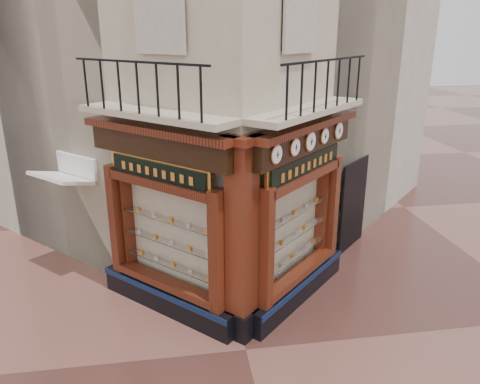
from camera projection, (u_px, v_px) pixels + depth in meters
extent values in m
plane|color=#452520|center=(246.00, 350.00, 8.75)|extent=(80.00, 80.00, 0.00)
cube|color=#BDB393|center=(209.00, 17.00, 12.53)|extent=(11.31, 11.31, 12.00)
cube|color=beige|center=(123.00, 36.00, 14.64)|extent=(11.31, 11.31, 11.00)
cube|color=beige|center=(277.00, 35.00, 15.37)|extent=(11.31, 11.31, 11.00)
cube|color=black|center=(167.00, 299.00, 9.89)|extent=(2.72, 2.72, 0.55)
cube|color=#0B1938|center=(160.00, 294.00, 9.67)|extent=(2.50, 2.50, 0.12)
cube|color=#361309|center=(217.00, 253.00, 8.62)|extent=(0.37, 0.37, 2.45)
cube|color=#361309|center=(117.00, 219.00, 10.18)|extent=(0.37, 0.37, 2.45)
cube|color=beige|center=(175.00, 230.00, 9.66)|extent=(1.80, 1.80, 2.10)
cube|color=black|center=(159.00, 146.00, 8.81)|extent=(2.69, 2.69, 0.50)
cube|color=#361309|center=(155.00, 130.00, 8.66)|extent=(2.86, 2.86, 0.14)
cube|color=black|center=(298.00, 288.00, 10.31)|extent=(2.72, 2.72, 0.55)
cube|color=#0B1938|center=(306.00, 282.00, 10.13)|extent=(2.50, 2.50, 0.12)
cube|color=#361309|center=(265.00, 250.00, 8.75)|extent=(0.37, 0.37, 2.45)
cube|color=#361309|center=(331.00, 207.00, 10.88)|extent=(0.37, 0.37, 2.45)
cube|color=beige|center=(288.00, 223.00, 10.01)|extent=(1.80, 1.80, 2.10)
cube|color=black|center=(304.00, 140.00, 9.23)|extent=(2.69, 2.69, 0.50)
cube|color=#361309|center=(308.00, 125.00, 9.09)|extent=(2.86, 2.86, 0.14)
cube|color=black|center=(242.00, 322.00, 9.13)|extent=(0.78, 0.78, 0.55)
cube|color=#361309|center=(242.00, 231.00, 8.50)|extent=(0.64, 0.64, 3.50)
cube|color=#361309|center=(242.00, 139.00, 7.94)|extent=(0.85, 0.85, 0.14)
cube|color=#BDB393|center=(153.00, 115.00, 8.55)|extent=(2.97, 2.97, 0.12)
cube|color=black|center=(136.00, 62.00, 7.99)|extent=(2.36, 2.36, 0.04)
cube|color=#BDB393|center=(310.00, 111.00, 8.98)|extent=(2.97, 2.97, 0.12)
cube|color=black|center=(329.00, 60.00, 8.49)|extent=(2.36, 2.36, 0.04)
cylinder|color=#AD6B39|center=(276.00, 154.00, 8.12)|extent=(0.29, 0.29, 0.36)
cylinder|color=white|center=(277.00, 155.00, 8.10)|extent=(0.23, 0.23, 0.31)
cube|color=black|center=(278.00, 155.00, 8.10)|extent=(0.02, 0.02, 0.12)
cube|color=black|center=(278.00, 155.00, 8.10)|extent=(0.07, 0.07, 0.01)
cylinder|color=#AD6B39|center=(294.00, 147.00, 8.61)|extent=(0.28, 0.28, 0.35)
cylinder|color=white|center=(296.00, 147.00, 8.60)|extent=(0.22, 0.22, 0.30)
cube|color=black|center=(296.00, 148.00, 8.59)|extent=(0.02, 0.02, 0.12)
cube|color=black|center=(296.00, 148.00, 8.59)|extent=(0.07, 0.07, 0.01)
cylinder|color=#AD6B39|center=(310.00, 141.00, 9.07)|extent=(0.32, 0.32, 0.40)
cylinder|color=white|center=(311.00, 141.00, 9.06)|extent=(0.26, 0.26, 0.35)
cube|color=black|center=(312.00, 142.00, 9.05)|extent=(0.02, 0.02, 0.13)
cube|color=black|center=(312.00, 142.00, 9.05)|extent=(0.08, 0.08, 0.01)
cylinder|color=#AD6B39|center=(324.00, 136.00, 9.54)|extent=(0.27, 0.27, 0.34)
cylinder|color=white|center=(325.00, 136.00, 9.52)|extent=(0.22, 0.22, 0.29)
cube|color=black|center=(326.00, 136.00, 9.51)|extent=(0.02, 0.02, 0.11)
cube|color=black|center=(326.00, 136.00, 9.51)|extent=(0.07, 0.07, 0.01)
cylinder|color=#AD6B39|center=(338.00, 131.00, 10.05)|extent=(0.30, 0.30, 0.38)
cylinder|color=white|center=(339.00, 131.00, 10.03)|extent=(0.25, 0.25, 0.33)
cube|color=black|center=(340.00, 131.00, 10.02)|extent=(0.02, 0.02, 0.13)
cube|color=black|center=(340.00, 131.00, 10.02)|extent=(0.08, 0.08, 0.01)
cube|color=gold|center=(159.00, 172.00, 8.95)|extent=(1.90, 1.90, 0.51)
cube|color=black|center=(157.00, 172.00, 8.92)|extent=(1.77, 1.77, 0.38)
cube|color=gold|center=(305.00, 165.00, 9.37)|extent=(2.09, 2.09, 0.56)
cube|color=black|center=(307.00, 166.00, 9.35)|extent=(1.95, 1.95, 0.42)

